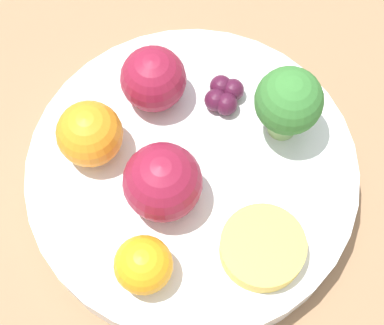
{
  "coord_description": "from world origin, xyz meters",
  "views": [
    {
      "loc": [
        -0.17,
        0.06,
        0.48
      ],
      "look_at": [
        0.0,
        0.0,
        0.06
      ],
      "focal_mm": 60.0,
      "sensor_mm": 36.0,
      "label": 1
    }
  ],
  "objects_px": {
    "bowl": "(192,177)",
    "apple_red": "(153,79)",
    "apple_green": "(163,182)",
    "broccoli": "(288,103)",
    "orange_back": "(143,265)",
    "small_cup": "(262,248)",
    "orange_front": "(90,134)",
    "grape_cluster": "(224,95)"
  },
  "relations": [
    {
      "from": "small_cup",
      "to": "grape_cluster",
      "type": "bearing_deg",
      "value": -8.67
    },
    {
      "from": "orange_front",
      "to": "apple_red",
      "type": "bearing_deg",
      "value": -64.51
    },
    {
      "from": "bowl",
      "to": "apple_red",
      "type": "relative_size",
      "value": 4.98
    },
    {
      "from": "small_cup",
      "to": "apple_green",
      "type": "bearing_deg",
      "value": 39.21
    },
    {
      "from": "orange_front",
      "to": "grape_cluster",
      "type": "distance_m",
      "value": 0.1
    },
    {
      "from": "apple_red",
      "to": "small_cup",
      "type": "height_order",
      "value": "apple_red"
    },
    {
      "from": "bowl",
      "to": "grape_cluster",
      "type": "bearing_deg",
      "value": -43.18
    },
    {
      "from": "bowl",
      "to": "apple_green",
      "type": "distance_m",
      "value": 0.05
    },
    {
      "from": "broccoli",
      "to": "small_cup",
      "type": "height_order",
      "value": "broccoli"
    },
    {
      "from": "broccoli",
      "to": "apple_green",
      "type": "distance_m",
      "value": 0.1
    },
    {
      "from": "apple_green",
      "to": "apple_red",
      "type": "bearing_deg",
      "value": -14.15
    },
    {
      "from": "orange_back",
      "to": "broccoli",
      "type": "bearing_deg",
      "value": -61.88
    },
    {
      "from": "bowl",
      "to": "orange_front",
      "type": "height_order",
      "value": "orange_front"
    },
    {
      "from": "bowl",
      "to": "small_cup",
      "type": "xyz_separation_m",
      "value": [
        -0.07,
        -0.02,
        0.02
      ]
    },
    {
      "from": "apple_red",
      "to": "broccoli",
      "type": "bearing_deg",
      "value": -126.27
    },
    {
      "from": "apple_red",
      "to": "grape_cluster",
      "type": "height_order",
      "value": "apple_red"
    },
    {
      "from": "small_cup",
      "to": "orange_back",
      "type": "bearing_deg",
      "value": 80.57
    },
    {
      "from": "bowl",
      "to": "apple_red",
      "type": "height_order",
      "value": "apple_red"
    },
    {
      "from": "apple_green",
      "to": "grape_cluster",
      "type": "bearing_deg",
      "value": -49.3
    },
    {
      "from": "broccoli",
      "to": "orange_back",
      "type": "xyz_separation_m",
      "value": [
        -0.07,
        0.13,
        -0.02
      ]
    },
    {
      "from": "bowl",
      "to": "apple_green",
      "type": "xyz_separation_m",
      "value": [
        -0.01,
        0.03,
        0.04
      ]
    },
    {
      "from": "apple_red",
      "to": "orange_back",
      "type": "relative_size",
      "value": 1.25
    },
    {
      "from": "bowl",
      "to": "grape_cluster",
      "type": "xyz_separation_m",
      "value": [
        0.04,
        -0.04,
        0.02
      ]
    },
    {
      "from": "orange_back",
      "to": "grape_cluster",
      "type": "bearing_deg",
      "value": -42.69
    },
    {
      "from": "broccoli",
      "to": "apple_green",
      "type": "xyz_separation_m",
      "value": [
        -0.02,
        0.1,
        -0.01
      ]
    },
    {
      "from": "broccoli",
      "to": "apple_red",
      "type": "xyz_separation_m",
      "value": [
        0.06,
        0.08,
        -0.01
      ]
    },
    {
      "from": "orange_front",
      "to": "small_cup",
      "type": "relative_size",
      "value": 0.82
    },
    {
      "from": "apple_red",
      "to": "apple_green",
      "type": "bearing_deg",
      "value": 165.85
    },
    {
      "from": "small_cup",
      "to": "orange_front",
      "type": "bearing_deg",
      "value": 36.84
    },
    {
      "from": "broccoli",
      "to": "small_cup",
      "type": "bearing_deg",
      "value": 148.62
    },
    {
      "from": "apple_red",
      "to": "bowl",
      "type": "bearing_deg",
      "value": -174.91
    },
    {
      "from": "apple_red",
      "to": "apple_green",
      "type": "distance_m",
      "value": 0.08
    },
    {
      "from": "broccoli",
      "to": "orange_back",
      "type": "bearing_deg",
      "value": 118.12
    },
    {
      "from": "bowl",
      "to": "small_cup",
      "type": "distance_m",
      "value": 0.08
    },
    {
      "from": "broccoli",
      "to": "small_cup",
      "type": "relative_size",
      "value": 1.12
    },
    {
      "from": "broccoli",
      "to": "orange_back",
      "type": "height_order",
      "value": "broccoli"
    },
    {
      "from": "orange_front",
      "to": "apple_green",
      "type": "bearing_deg",
      "value": -146.04
    },
    {
      "from": "broccoli",
      "to": "orange_front",
      "type": "xyz_separation_m",
      "value": [
        0.03,
        0.14,
        -0.01
      ]
    },
    {
      "from": "apple_red",
      "to": "orange_back",
      "type": "xyz_separation_m",
      "value": [
        -0.13,
        0.05,
        -0.0
      ]
    },
    {
      "from": "orange_back",
      "to": "grape_cluster",
      "type": "distance_m",
      "value": 0.14
    },
    {
      "from": "bowl",
      "to": "orange_back",
      "type": "bearing_deg",
      "value": 137.67
    },
    {
      "from": "orange_front",
      "to": "broccoli",
      "type": "bearing_deg",
      "value": -103.11
    }
  ]
}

